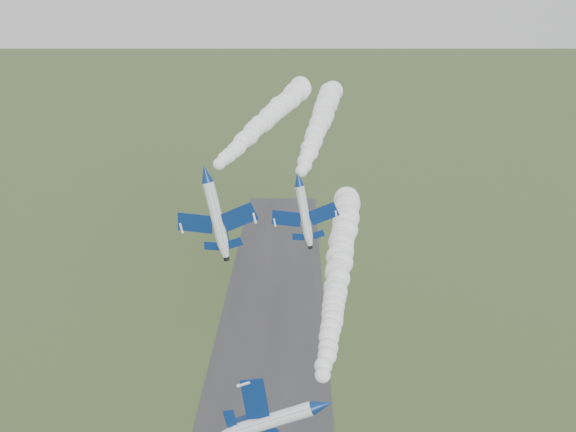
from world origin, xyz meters
name	(u,v)px	position (x,y,z in m)	size (l,w,h in m)	color
runway	(265,412)	(0.00, 30.00, 0.02)	(24.00, 260.00, 0.04)	#313134
jet_lead	(323,406)	(8.32, -9.05, 28.78)	(4.92, 13.37, 10.26)	white
smoke_trail_jet_lead	(339,265)	(11.90, 23.48, 30.91)	(4.92, 58.42, 4.92)	white
jet_pair_left	(205,173)	(-7.03, 18.48, 46.49)	(11.73, 14.09, 4.02)	white
smoke_trail_jet_pair_left	(270,116)	(0.26, 55.68, 48.12)	(4.92, 68.21, 4.92)	white
jet_pair_right	(298,179)	(5.66, 18.34, 45.81)	(9.31, 11.24, 3.07)	white
smoke_trail_jet_pair_right	(321,121)	(9.96, 56.98, 47.04)	(5.02, 72.82, 5.02)	white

